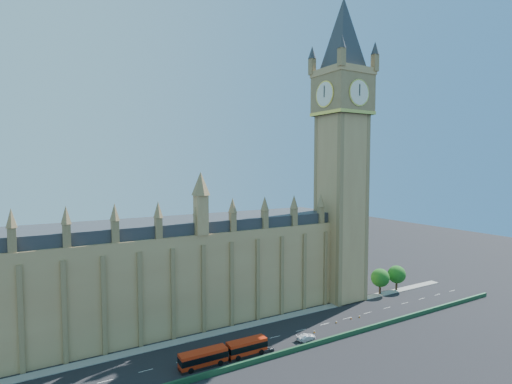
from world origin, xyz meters
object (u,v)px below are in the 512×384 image
car_silver (307,338)px  car_white (306,337)px  car_grey (266,349)px  red_bus (224,353)px

car_silver → car_white: bearing=-16.9°
car_grey → car_white: car_white is taller
red_bus → car_white: bearing=-0.6°
car_silver → car_white: (0.10, 0.60, 0.08)m
car_grey → car_silver: 11.57m
red_bus → car_silver: 21.76m
red_bus → car_white: 21.83m
car_silver → car_white: car_white is taller
red_bus → car_grey: (10.13, -0.99, -1.16)m
red_bus → car_silver: size_ratio=5.02×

